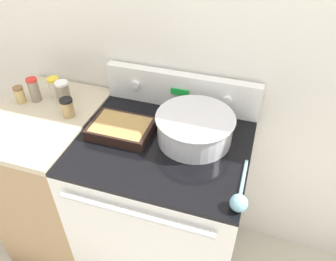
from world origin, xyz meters
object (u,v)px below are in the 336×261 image
Objects in this scene: ladle at (239,200)px; spice_jar_brown_cap at (20,95)px; spice_jar_black_cap at (67,107)px; spice_jar_yellow_cap at (55,87)px; casserole_dish at (121,128)px; spice_jar_white_cap at (63,92)px; mixing_bowl at (195,126)px; spice_jar_red_cap at (34,90)px.

ladle is 1.18m from spice_jar_brown_cap.
spice_jar_yellow_cap is (-0.15, 0.13, 0.01)m from spice_jar_black_cap.
casserole_dish is at bearing -20.18° from spice_jar_yellow_cap.
spice_jar_white_cap is (-0.08, 0.10, 0.01)m from spice_jar_black_cap.
spice_jar_yellow_cap reaches higher than casserole_dish.
mixing_bowl is 2.94× the size of spice_jar_white_cap.
spice_jar_black_cap is (-0.85, 0.28, 0.03)m from ladle.
ladle is 1.08m from spice_jar_yellow_cap.
spice_jar_yellow_cap is at bearing 139.35° from spice_jar_black_cap.
ladle is 3.17× the size of spice_jar_brown_cap.
spice_jar_red_cap reaches higher than spice_jar_white_cap.
spice_jar_brown_cap is at bearing 174.16° from spice_jar_black_cap.
spice_jar_white_cap reaches higher than spice_jar_black_cap.
spice_jar_black_cap is at bearing -177.39° from mixing_bowl.
spice_jar_white_cap is 1.34× the size of spice_jar_brown_cap.
ladle is 2.59× the size of spice_jar_yellow_cap.
mixing_bowl is 0.33m from casserole_dish.
spice_jar_brown_cap is (-0.29, 0.03, -0.00)m from spice_jar_black_cap.
ladle is at bearing -22.05° from spice_jar_yellow_cap.
spice_jar_yellow_cap is 0.10m from spice_jar_red_cap.
casserole_dish is at bearing 156.54° from ladle.
ladle is at bearing -17.98° from spice_jar_black_cap.
casserole_dish is 3.16× the size of spice_jar_brown_cap.
spice_jar_red_cap reaches higher than spice_jar_yellow_cap.
spice_jar_white_cap is 0.08m from spice_jar_yellow_cap.
spice_jar_yellow_cap reaches higher than spice_jar_black_cap.
spice_jar_brown_cap is (-0.21, -0.07, -0.01)m from spice_jar_white_cap.
casserole_dish is at bearing -19.11° from spice_jar_white_cap.
casserole_dish is at bearing -5.98° from spice_jar_brown_cap.
spice_jar_black_cap is 1.08× the size of spice_jar_brown_cap.
spice_jar_red_cap reaches higher than casserole_dish.
spice_jar_white_cap is at bearing 158.21° from ladle.
spice_jar_white_cap is at bearing 174.40° from mixing_bowl.
ladle is at bearing -21.79° from spice_jar_white_cap.
spice_jar_yellow_cap is at bearing 39.27° from spice_jar_red_cap.
spice_jar_black_cap is 0.81× the size of spice_jar_white_cap.
ladle is at bearing -17.67° from spice_jar_red_cap.
ladle reaches higher than casserole_dish.
spice_jar_red_cap is at bearing 177.29° from mixing_bowl.
ladle is 2.94× the size of spice_jar_black_cap.
spice_jar_white_cap is 0.94× the size of spice_jar_red_cap.
spice_jar_brown_cap is at bearing -149.03° from spice_jar_red_cap.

